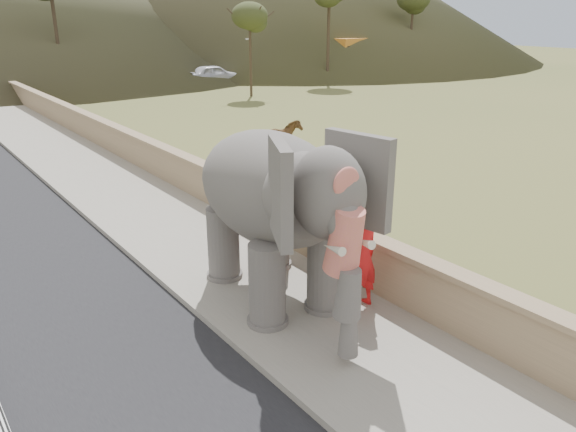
# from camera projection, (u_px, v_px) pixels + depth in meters

# --- Properties ---
(ground) EXTENTS (160.00, 160.00, 0.00)m
(ground) POSITION_uv_depth(u_px,v_px,m) (439.00, 412.00, 7.66)
(ground) COLOR olive
(ground) RESTS_ON ground
(walkway) EXTENTS (3.00, 120.00, 0.15)m
(walkway) POSITION_uv_depth(u_px,v_px,m) (146.00, 210.00, 15.20)
(walkway) COLOR #9E9687
(walkway) RESTS_ON ground
(parapet) EXTENTS (0.30, 120.00, 1.10)m
(parapet) POSITION_uv_depth(u_px,v_px,m) (199.00, 183.00, 15.96)
(parapet) COLOR tan
(parapet) RESTS_ON ground
(cow) EXTENTS (1.53, 0.72, 1.28)m
(cow) POSITION_uv_depth(u_px,v_px,m) (282.00, 138.00, 21.24)
(cow) COLOR brown
(cow) RESTS_ON ground
(distant_car) EXTENTS (4.32, 1.95, 1.44)m
(distant_car) POSITION_uv_depth(u_px,v_px,m) (214.00, 74.00, 41.84)
(distant_car) COLOR silver
(distant_car) RESTS_ON ground
(bus_white) EXTENTS (11.27, 5.35, 3.10)m
(bus_white) POSITION_uv_depth(u_px,v_px,m) (304.00, 56.00, 48.31)
(bus_white) COLOR white
(bus_white) RESTS_ON ground
(bus_orange) EXTENTS (11.12, 3.10, 3.10)m
(bus_orange) POSITION_uv_depth(u_px,v_px,m) (380.00, 55.00, 48.85)
(bus_orange) COLOR orange
(bus_orange) RESTS_ON ground
(elephant_and_man) EXTENTS (2.89, 4.74, 3.23)m
(elephant_and_man) POSITION_uv_depth(u_px,v_px,m) (272.00, 212.00, 10.09)
(elephant_and_man) COLOR slate
(elephant_and_man) RESTS_ON ground
(trees) EXTENTS (47.01, 35.23, 8.77)m
(trees) POSITION_uv_depth(u_px,v_px,m) (113.00, 32.00, 35.98)
(trees) COLOR #473828
(trees) RESTS_ON ground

